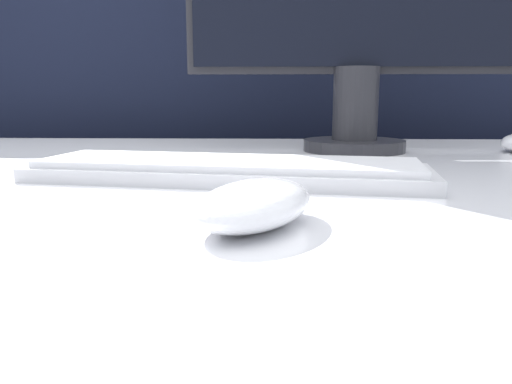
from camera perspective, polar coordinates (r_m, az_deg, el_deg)
partition_panel at (r=1.29m, az=0.30°, el=-0.05°), size 5.00×0.03×1.21m
computer_mouse_near at (r=0.37m, az=-0.20°, el=-1.40°), size 0.12×0.15×0.03m
keyboard at (r=0.58m, az=-3.17°, el=2.55°), size 0.47×0.21×0.02m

